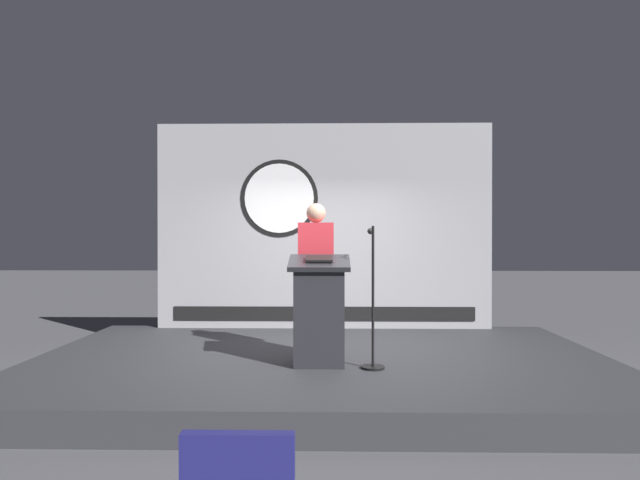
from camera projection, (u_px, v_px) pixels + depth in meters
name	position (u px, v px, depth m)	size (l,w,h in m)	color
ground_plane	(322.00, 382.00, 6.17)	(40.00, 40.00, 0.00)	#4C4C51
stage_platform	(322.00, 368.00, 6.17)	(6.40, 4.00, 0.30)	#333338
banner_display	(323.00, 226.00, 8.01)	(4.89, 0.12, 3.00)	#9E9EA3
podium	(319.00, 311.00, 5.71)	(0.64, 0.50, 1.15)	#26262B
speaker_person	(316.00, 277.00, 6.19)	(0.40, 0.26, 1.72)	black
microphone_stand	(373.00, 318.00, 5.59)	(0.24, 0.50, 1.45)	black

